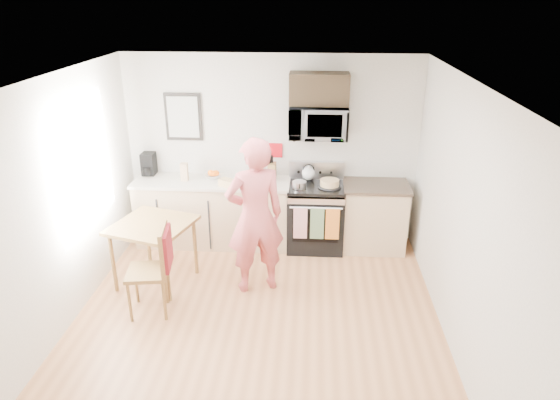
# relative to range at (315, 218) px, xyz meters

# --- Properties ---
(floor) EXTENTS (4.60, 4.60, 0.00)m
(floor) POSITION_rel_range_xyz_m (-0.63, -1.98, -0.44)
(floor) COLOR #AA6D42
(floor) RESTS_ON ground
(back_wall) EXTENTS (4.00, 0.04, 2.60)m
(back_wall) POSITION_rel_range_xyz_m (-0.63, 0.32, 0.86)
(back_wall) COLOR beige
(back_wall) RESTS_ON floor
(left_wall) EXTENTS (0.04, 4.60, 2.60)m
(left_wall) POSITION_rel_range_xyz_m (-2.63, -1.98, 0.86)
(left_wall) COLOR beige
(left_wall) RESTS_ON floor
(right_wall) EXTENTS (0.04, 4.60, 2.60)m
(right_wall) POSITION_rel_range_xyz_m (1.37, -1.98, 0.86)
(right_wall) COLOR beige
(right_wall) RESTS_ON floor
(ceiling) EXTENTS (4.00, 4.60, 0.04)m
(ceiling) POSITION_rel_range_xyz_m (-0.63, -1.98, 2.16)
(ceiling) COLOR silver
(ceiling) RESTS_ON back_wall
(window) EXTENTS (0.06, 1.40, 1.50)m
(window) POSITION_rel_range_xyz_m (-2.59, -1.18, 1.11)
(window) COLOR white
(window) RESTS_ON left_wall
(cabinet_left) EXTENTS (2.10, 0.60, 0.90)m
(cabinet_left) POSITION_rel_range_xyz_m (-1.43, 0.02, 0.01)
(cabinet_left) COLOR #CDB183
(cabinet_left) RESTS_ON floor
(countertop_left) EXTENTS (2.14, 0.64, 0.04)m
(countertop_left) POSITION_rel_range_xyz_m (-1.43, 0.02, 0.48)
(countertop_left) COLOR beige
(countertop_left) RESTS_ON cabinet_left
(cabinet_right) EXTENTS (0.84, 0.60, 0.90)m
(cabinet_right) POSITION_rel_range_xyz_m (0.80, 0.02, 0.01)
(cabinet_right) COLOR #CDB183
(cabinet_right) RESTS_ON floor
(countertop_right) EXTENTS (0.88, 0.64, 0.04)m
(countertop_right) POSITION_rel_range_xyz_m (0.80, 0.02, 0.48)
(countertop_right) COLOR black
(countertop_right) RESTS_ON cabinet_right
(range) EXTENTS (0.76, 0.70, 1.16)m
(range) POSITION_rel_range_xyz_m (0.00, 0.00, 0.00)
(range) COLOR black
(range) RESTS_ON floor
(microwave) EXTENTS (0.76, 0.51, 0.42)m
(microwave) POSITION_rel_range_xyz_m (-0.00, 0.10, 1.32)
(microwave) COLOR silver
(microwave) RESTS_ON back_wall
(upper_cabinet) EXTENTS (0.76, 0.35, 0.40)m
(upper_cabinet) POSITION_rel_range_xyz_m (-0.00, 0.15, 1.74)
(upper_cabinet) COLOR black
(upper_cabinet) RESTS_ON back_wall
(wall_art) EXTENTS (0.50, 0.04, 0.65)m
(wall_art) POSITION_rel_range_xyz_m (-1.83, 0.30, 1.31)
(wall_art) COLOR black
(wall_art) RESTS_ON back_wall
(wall_trivet) EXTENTS (0.20, 0.02, 0.20)m
(wall_trivet) POSITION_rel_range_xyz_m (-0.58, 0.31, 0.86)
(wall_trivet) COLOR #AF0F19
(wall_trivet) RESTS_ON back_wall
(person) EXTENTS (0.80, 0.67, 1.89)m
(person) POSITION_rel_range_xyz_m (-0.70, -1.11, 0.51)
(person) COLOR #B63237
(person) RESTS_ON floor
(dining_table) EXTENTS (0.92, 0.92, 0.79)m
(dining_table) POSITION_rel_range_xyz_m (-1.94, -1.07, 0.27)
(dining_table) COLOR brown
(dining_table) RESTS_ON floor
(chair) EXTENTS (0.54, 0.49, 1.03)m
(chair) POSITION_rel_range_xyz_m (-1.68, -1.66, 0.23)
(chair) COLOR brown
(chair) RESTS_ON floor
(knife_block) EXTENTS (0.11, 0.15, 0.23)m
(knife_block) POSITION_rel_range_xyz_m (-0.61, 0.13, 0.62)
(knife_block) COLOR brown
(knife_block) RESTS_ON countertop_left
(utensil_crock) EXTENTS (0.12, 0.12, 0.37)m
(utensil_crock) POSITION_rel_range_xyz_m (-0.86, 0.14, 0.65)
(utensil_crock) COLOR #AF0F19
(utensil_crock) RESTS_ON countertop_left
(fruit_bowl) EXTENTS (0.31, 0.31, 0.11)m
(fruit_bowl) POSITION_rel_range_xyz_m (-1.43, 0.12, 0.55)
(fruit_bowl) COLOR white
(fruit_bowl) RESTS_ON countertop_left
(milk_carton) EXTENTS (0.09, 0.09, 0.24)m
(milk_carton) POSITION_rel_range_xyz_m (-1.80, 0.01, 0.63)
(milk_carton) COLOR tan
(milk_carton) RESTS_ON countertop_left
(coffee_maker) EXTENTS (0.18, 0.26, 0.31)m
(coffee_maker) POSITION_rel_range_xyz_m (-2.35, 0.22, 0.65)
(coffee_maker) COLOR black
(coffee_maker) RESTS_ON countertop_left
(bread_bag) EXTENTS (0.30, 0.25, 0.10)m
(bread_bag) POSITION_rel_range_xyz_m (-1.16, -0.19, 0.55)
(bread_bag) COLOR tan
(bread_bag) RESTS_ON countertop_left
(cake) EXTENTS (0.30, 0.30, 0.10)m
(cake) POSITION_rel_range_xyz_m (0.17, -0.07, 0.54)
(cake) COLOR black
(cake) RESTS_ON range
(kettle) EXTENTS (0.18, 0.18, 0.23)m
(kettle) POSITION_rel_range_xyz_m (-0.11, 0.18, 0.59)
(kettle) COLOR white
(kettle) RESTS_ON range
(pot) EXTENTS (0.18, 0.31, 0.09)m
(pot) POSITION_rel_range_xyz_m (-0.23, -0.13, 0.53)
(pot) COLOR silver
(pot) RESTS_ON range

